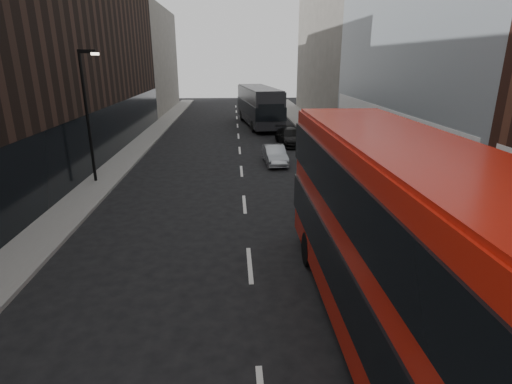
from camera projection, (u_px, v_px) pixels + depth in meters
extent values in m
cube|color=slate|center=(339.00, 151.00, 30.10)|extent=(3.00, 80.00, 0.15)
cube|color=slate|center=(131.00, 154.00, 29.24)|extent=(2.00, 80.00, 0.15)
cube|color=silver|center=(382.00, 137.00, 25.82)|extent=(0.35, 21.00, 3.80)
cube|color=#67635B|center=(336.00, 38.00, 45.48)|extent=(5.00, 24.00, 18.00)
cube|color=black|center=(93.00, 55.00, 31.59)|extent=(5.00, 24.00, 14.00)
cube|color=#67635B|center=(148.00, 60.00, 52.59)|extent=(5.00, 20.00, 13.00)
cylinder|color=black|center=(88.00, 118.00, 21.47)|extent=(0.16, 0.16, 7.00)
cube|color=black|center=(87.00, 51.00, 20.41)|extent=(0.90, 0.15, 0.18)
cube|color=#FFF2CC|center=(95.00, 54.00, 20.47)|extent=(0.35, 0.22, 0.12)
cube|color=#B8180B|center=(399.00, 242.00, 9.14)|extent=(2.81, 12.35, 4.49)
cube|color=black|center=(395.00, 270.00, 9.37)|extent=(2.93, 12.40, 1.23)
cube|color=black|center=(405.00, 193.00, 8.77)|extent=(2.93, 12.40, 1.23)
cube|color=black|center=(332.00, 185.00, 15.19)|extent=(2.39, 0.08, 1.57)
cube|color=#B8180B|center=(411.00, 144.00, 8.42)|extent=(2.70, 11.86, 0.12)
cylinder|color=black|center=(309.00, 249.00, 13.49)|extent=(0.34, 1.12, 1.12)
cylinder|color=black|center=(382.00, 247.00, 13.63)|extent=(0.34, 1.12, 1.12)
cube|color=black|center=(259.00, 105.00, 41.40)|extent=(4.16, 12.36, 3.42)
cube|color=black|center=(259.00, 107.00, 41.47)|extent=(4.28, 12.43, 1.21)
cube|color=black|center=(271.00, 113.00, 35.73)|extent=(2.34, 0.35, 1.54)
cube|color=black|center=(250.00, 100.00, 47.11)|extent=(2.34, 0.35, 1.54)
cube|color=black|center=(259.00, 88.00, 40.85)|extent=(3.99, 11.87, 0.12)
cylinder|color=black|center=(242.00, 116.00, 45.33)|extent=(0.46, 1.13, 1.10)
cylinder|color=black|center=(263.00, 115.00, 45.73)|extent=(0.46, 1.13, 1.10)
cylinder|color=black|center=(254.00, 127.00, 38.08)|extent=(0.46, 1.13, 1.10)
cylinder|color=black|center=(279.00, 126.00, 38.49)|extent=(0.46, 1.13, 1.10)
imported|color=black|center=(329.00, 204.00, 17.38)|extent=(1.70, 4.02, 1.36)
imported|color=#999DA1|center=(275.00, 155.00, 26.59)|extent=(1.51, 3.80, 1.23)
imported|color=black|center=(290.00, 137.00, 32.49)|extent=(2.35, 4.69, 1.31)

